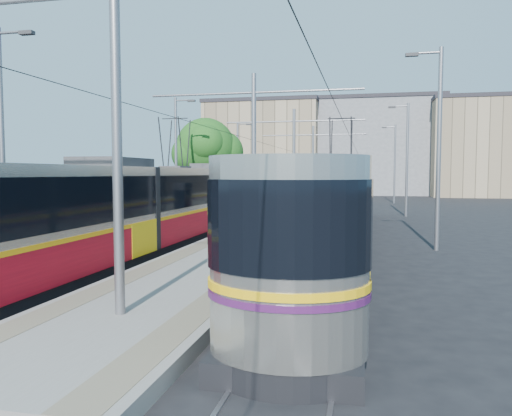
# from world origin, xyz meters

# --- Properties ---
(ground) EXTENTS (160.00, 160.00, 0.00)m
(ground) POSITION_xyz_m (0.00, 0.00, 0.00)
(ground) COLOR black
(ground) RESTS_ON ground
(platform) EXTENTS (4.00, 50.00, 0.30)m
(platform) POSITION_xyz_m (0.00, 17.00, 0.15)
(platform) COLOR gray
(platform) RESTS_ON ground
(tactile_strip_left) EXTENTS (0.70, 50.00, 0.01)m
(tactile_strip_left) POSITION_xyz_m (-1.45, 17.00, 0.30)
(tactile_strip_left) COLOR gray
(tactile_strip_left) RESTS_ON platform
(tactile_strip_right) EXTENTS (0.70, 50.00, 0.01)m
(tactile_strip_right) POSITION_xyz_m (1.45, 17.00, 0.30)
(tactile_strip_right) COLOR gray
(tactile_strip_right) RESTS_ON platform
(rails) EXTENTS (8.71, 70.00, 0.03)m
(rails) POSITION_xyz_m (0.00, 17.00, 0.02)
(rails) COLOR gray
(rails) RESTS_ON ground
(track_arrow) EXTENTS (1.20, 5.00, 0.01)m
(track_arrow) POSITION_xyz_m (-3.60, -3.00, 0.01)
(track_arrow) COLOR silver
(track_arrow) RESTS_ON ground
(tram_left) EXTENTS (2.43, 28.12, 5.50)m
(tram_left) POSITION_xyz_m (-3.60, 8.05, 1.71)
(tram_left) COLOR black
(tram_left) RESTS_ON ground
(tram_right) EXTENTS (2.43, 32.33, 5.50)m
(tram_right) POSITION_xyz_m (3.60, 9.62, 1.86)
(tram_right) COLOR black
(tram_right) RESTS_ON ground
(catenary) EXTENTS (9.20, 70.00, 7.00)m
(catenary) POSITION_xyz_m (0.00, 14.15, 4.52)
(catenary) COLOR gray
(catenary) RESTS_ON platform
(street_lamps) EXTENTS (15.18, 38.22, 8.00)m
(street_lamps) POSITION_xyz_m (-0.00, 21.00, 4.18)
(street_lamps) COLOR gray
(street_lamps) RESTS_ON ground
(shelter) EXTENTS (0.69, 1.06, 2.25)m
(shelter) POSITION_xyz_m (0.50, 13.33, 1.48)
(shelter) COLOR black
(shelter) RESTS_ON platform
(tree) EXTENTS (5.02, 4.64, 7.29)m
(tree) POSITION_xyz_m (-7.05, 23.90, 4.93)
(tree) COLOR #382314
(tree) RESTS_ON ground
(building_left) EXTENTS (16.32, 12.24, 13.44)m
(building_left) POSITION_xyz_m (-10.00, 60.00, 6.73)
(building_left) COLOR tan
(building_left) RESTS_ON ground
(building_centre) EXTENTS (18.36, 14.28, 13.83)m
(building_centre) POSITION_xyz_m (6.00, 64.00, 6.92)
(building_centre) COLOR gray
(building_centre) RESTS_ON ground
(building_right) EXTENTS (14.28, 10.20, 12.90)m
(building_right) POSITION_xyz_m (20.00, 58.00, 6.46)
(building_right) COLOR tan
(building_right) RESTS_ON ground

